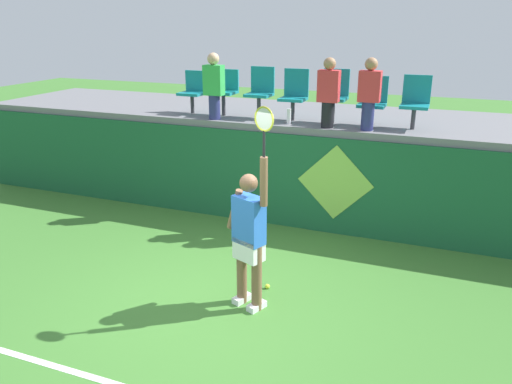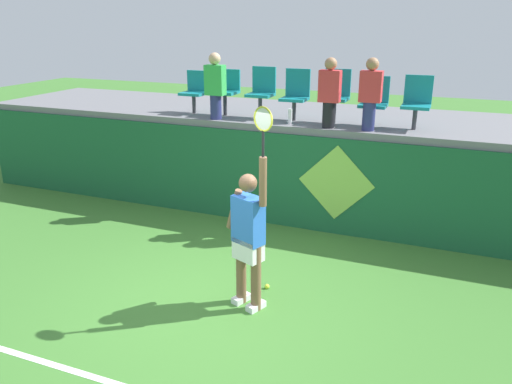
{
  "view_description": "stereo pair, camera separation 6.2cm",
  "coord_description": "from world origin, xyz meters",
  "px_view_note": "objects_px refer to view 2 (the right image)",
  "views": [
    {
      "loc": [
        2.59,
        -5.03,
        3.47
      ],
      "look_at": [
        0.23,
        1.02,
        1.23
      ],
      "focal_mm": 35.55,
      "sensor_mm": 36.0,
      "label": 1
    },
    {
      "loc": [
        2.65,
        -5.01,
        3.47
      ],
      "look_at": [
        0.23,
        1.02,
        1.23
      ],
      "focal_mm": 35.55,
      "sensor_mm": 36.0,
      "label": 2
    }
  ],
  "objects_px": {
    "water_bottle": "(290,116)",
    "stadium_chair_0": "(195,90)",
    "spectator_0": "(370,93)",
    "stadium_chair_2": "(262,90)",
    "spectator_2": "(215,85)",
    "stadium_chair_4": "(336,93)",
    "tennis_player": "(249,234)",
    "tennis_ball": "(267,286)",
    "stadium_chair_5": "(374,100)",
    "stadium_chair_1": "(226,89)",
    "spectator_1": "(330,92)",
    "stadium_chair_3": "(296,93)",
    "stadium_chair_6": "(417,100)"
  },
  "relations": [
    {
      "from": "water_bottle",
      "to": "stadium_chair_0",
      "type": "height_order",
      "value": "stadium_chair_0"
    },
    {
      "from": "spectator_0",
      "to": "stadium_chair_2",
      "type": "bearing_deg",
      "value": 167.91
    },
    {
      "from": "water_bottle",
      "to": "spectator_2",
      "type": "relative_size",
      "value": 0.23
    },
    {
      "from": "stadium_chair_4",
      "to": "tennis_player",
      "type": "bearing_deg",
      "value": -93.85
    },
    {
      "from": "tennis_player",
      "to": "spectator_0",
      "type": "relative_size",
      "value": 2.26
    },
    {
      "from": "tennis_ball",
      "to": "stadium_chair_5",
      "type": "relative_size",
      "value": 0.08
    },
    {
      "from": "stadium_chair_0",
      "to": "stadium_chair_1",
      "type": "distance_m",
      "value": 0.65
    },
    {
      "from": "tennis_ball",
      "to": "spectator_1",
      "type": "height_order",
      "value": "spectator_1"
    },
    {
      "from": "stadium_chair_4",
      "to": "spectator_1",
      "type": "distance_m",
      "value": 0.46
    },
    {
      "from": "stadium_chair_0",
      "to": "stadium_chair_1",
      "type": "relative_size",
      "value": 0.94
    },
    {
      "from": "tennis_player",
      "to": "stadium_chair_1",
      "type": "height_order",
      "value": "stadium_chair_1"
    },
    {
      "from": "stadium_chair_0",
      "to": "stadium_chair_5",
      "type": "height_order",
      "value": "stadium_chair_5"
    },
    {
      "from": "tennis_player",
      "to": "water_bottle",
      "type": "bearing_deg",
      "value": 98.81
    },
    {
      "from": "stadium_chair_2",
      "to": "tennis_player",
      "type": "bearing_deg",
      "value": -71.36
    },
    {
      "from": "stadium_chair_2",
      "to": "stadium_chair_5",
      "type": "distance_m",
      "value": 1.99
    },
    {
      "from": "water_bottle",
      "to": "spectator_0",
      "type": "distance_m",
      "value": 1.4
    },
    {
      "from": "stadium_chair_3",
      "to": "spectator_2",
      "type": "xyz_separation_m",
      "value": [
        -1.33,
        -0.47,
        0.13
      ]
    },
    {
      "from": "tennis_ball",
      "to": "stadium_chair_4",
      "type": "bearing_deg",
      "value": 86.85
    },
    {
      "from": "spectator_0",
      "to": "spectator_2",
      "type": "distance_m",
      "value": 2.68
    },
    {
      "from": "tennis_ball",
      "to": "spectator_1",
      "type": "relative_size",
      "value": 0.06
    },
    {
      "from": "water_bottle",
      "to": "stadium_chair_2",
      "type": "relative_size",
      "value": 0.29
    },
    {
      "from": "tennis_ball",
      "to": "stadium_chair_0",
      "type": "distance_m",
      "value": 4.37
    },
    {
      "from": "stadium_chair_3",
      "to": "spectator_0",
      "type": "xyz_separation_m",
      "value": [
        1.36,
        -0.43,
        0.13
      ]
    },
    {
      "from": "water_bottle",
      "to": "stadium_chair_5",
      "type": "relative_size",
      "value": 0.32
    },
    {
      "from": "stadium_chair_0",
      "to": "spectator_1",
      "type": "xyz_separation_m",
      "value": [
        2.68,
        -0.45,
        0.15
      ]
    },
    {
      "from": "water_bottle",
      "to": "stadium_chair_6",
      "type": "relative_size",
      "value": 0.31
    },
    {
      "from": "stadium_chair_4",
      "to": "stadium_chair_1",
      "type": "bearing_deg",
      "value": -179.76
    },
    {
      "from": "tennis_ball",
      "to": "stadium_chair_3",
      "type": "distance_m",
      "value": 3.64
    },
    {
      "from": "stadium_chair_1",
      "to": "spectator_0",
      "type": "xyz_separation_m",
      "value": [
        2.68,
        -0.42,
        0.12
      ]
    },
    {
      "from": "tennis_ball",
      "to": "spectator_2",
      "type": "height_order",
      "value": "spectator_2"
    },
    {
      "from": "tennis_player",
      "to": "spectator_2",
      "type": "relative_size",
      "value": 2.24
    },
    {
      "from": "tennis_ball",
      "to": "spectator_1",
      "type": "distance_m",
      "value": 3.33
    },
    {
      "from": "spectator_2",
      "to": "stadium_chair_3",
      "type": "bearing_deg",
      "value": 19.32
    },
    {
      "from": "stadium_chair_2",
      "to": "stadium_chair_5",
      "type": "relative_size",
      "value": 1.1
    },
    {
      "from": "tennis_player",
      "to": "stadium_chair_0",
      "type": "xyz_separation_m",
      "value": [
        -2.46,
        3.31,
        1.21
      ]
    },
    {
      "from": "water_bottle",
      "to": "stadium_chair_5",
      "type": "bearing_deg",
      "value": 16.47
    },
    {
      "from": "stadium_chair_3",
      "to": "stadium_chair_6",
      "type": "relative_size",
      "value": 1.03
    },
    {
      "from": "stadium_chair_2",
      "to": "stadium_chair_5",
      "type": "height_order",
      "value": "stadium_chair_2"
    },
    {
      "from": "stadium_chair_0",
      "to": "stadium_chair_4",
      "type": "height_order",
      "value": "stadium_chair_4"
    },
    {
      "from": "stadium_chair_6",
      "to": "spectator_2",
      "type": "relative_size",
      "value": 0.74
    },
    {
      "from": "spectator_2",
      "to": "tennis_ball",
      "type": "bearing_deg",
      "value": -51.69
    },
    {
      "from": "stadium_chair_5",
      "to": "stadium_chair_0",
      "type": "bearing_deg",
      "value": -179.89
    },
    {
      "from": "water_bottle",
      "to": "stadium_chair_5",
      "type": "height_order",
      "value": "stadium_chair_5"
    },
    {
      "from": "stadium_chair_1",
      "to": "stadium_chair_2",
      "type": "height_order",
      "value": "stadium_chair_2"
    },
    {
      "from": "stadium_chair_2",
      "to": "spectator_2",
      "type": "xyz_separation_m",
      "value": [
        -0.69,
        -0.46,
        0.11
      ]
    },
    {
      "from": "stadium_chair_1",
      "to": "stadium_chair_3",
      "type": "bearing_deg",
      "value": 0.51
    },
    {
      "from": "stadium_chair_4",
      "to": "spectator_0",
      "type": "xyz_separation_m",
      "value": [
        0.65,
        -0.43,
        0.1
      ]
    },
    {
      "from": "stadium_chair_0",
      "to": "stadium_chair_5",
      "type": "distance_m",
      "value": 3.33
    },
    {
      "from": "stadium_chair_2",
      "to": "water_bottle",
      "type": "bearing_deg",
      "value": -30.45
    },
    {
      "from": "tennis_player",
      "to": "tennis_ball",
      "type": "height_order",
      "value": "tennis_player"
    }
  ]
}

